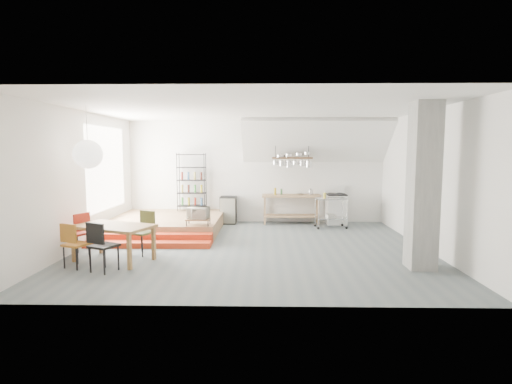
{
  "coord_description": "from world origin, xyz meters",
  "views": [
    {
      "loc": [
        0.26,
        -9.15,
        2.28
      ],
      "look_at": [
        0.06,
        0.8,
        1.24
      ],
      "focal_mm": 28.0,
      "sensor_mm": 36.0,
      "label": 1
    }
  ],
  "objects_px": {
    "stove": "(336,209)",
    "rolling_cart": "(331,208)",
    "dining_table": "(113,229)",
    "mini_fridge": "(228,210)"
  },
  "relations": [
    {
      "from": "rolling_cart",
      "to": "mini_fridge",
      "type": "bearing_deg",
      "value": 162.37
    },
    {
      "from": "rolling_cart",
      "to": "dining_table",
      "type": "bearing_deg",
      "value": -149.32
    },
    {
      "from": "dining_table",
      "to": "mini_fridge",
      "type": "relative_size",
      "value": 2.13
    },
    {
      "from": "dining_table",
      "to": "mini_fridge",
      "type": "bearing_deg",
      "value": 86.74
    },
    {
      "from": "stove",
      "to": "mini_fridge",
      "type": "relative_size",
      "value": 1.39
    },
    {
      "from": "mini_fridge",
      "to": "dining_table",
      "type": "bearing_deg",
      "value": -114.61
    },
    {
      "from": "dining_table",
      "to": "rolling_cart",
      "type": "distance_m",
      "value": 6.24
    },
    {
      "from": "dining_table",
      "to": "rolling_cart",
      "type": "bearing_deg",
      "value": 56.95
    },
    {
      "from": "stove",
      "to": "rolling_cart",
      "type": "xyz_separation_m",
      "value": [
        -0.27,
        -0.65,
        0.1
      ]
    },
    {
      "from": "dining_table",
      "to": "mini_fridge",
      "type": "distance_m",
      "value": 4.77
    }
  ]
}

